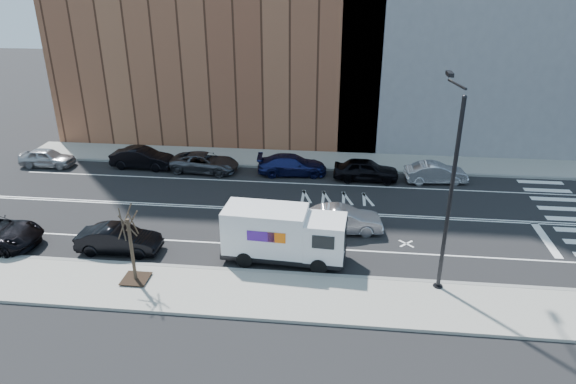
% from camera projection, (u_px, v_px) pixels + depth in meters
% --- Properties ---
extents(ground, '(120.00, 120.00, 0.00)m').
position_uv_depth(ground, '(300.00, 211.00, 31.04)').
color(ground, black).
rests_on(ground, ground).
extents(sidewalk_near, '(44.00, 3.60, 0.15)m').
position_uv_depth(sidewalk_near, '(283.00, 296.00, 23.02)').
color(sidewalk_near, gray).
rests_on(sidewalk_near, ground).
extents(sidewalk_far, '(44.00, 3.60, 0.15)m').
position_uv_depth(sidewalk_far, '(310.00, 160.00, 39.00)').
color(sidewalk_far, gray).
rests_on(sidewalk_far, ground).
extents(curb_near, '(44.00, 0.25, 0.17)m').
position_uv_depth(curb_near, '(287.00, 274.00, 24.65)').
color(curb_near, gray).
rests_on(curb_near, ground).
extents(curb_far, '(44.00, 0.25, 0.17)m').
position_uv_depth(curb_far, '(308.00, 168.00, 37.36)').
color(curb_far, gray).
rests_on(curb_far, ground).
extents(road_markings, '(40.00, 8.60, 0.01)m').
position_uv_depth(road_markings, '(300.00, 211.00, 31.04)').
color(road_markings, white).
rests_on(road_markings, ground).
extents(bldg_brick, '(26.00, 10.00, 22.00)m').
position_uv_depth(bldg_brick, '(220.00, 0.00, 41.52)').
color(bldg_brick, brown).
rests_on(bldg_brick, ground).
extents(streetlight, '(0.44, 4.02, 9.34)m').
position_uv_depth(streetlight, '(450.00, 184.00, 22.00)').
color(streetlight, black).
rests_on(streetlight, ground).
extents(street_tree, '(1.20, 1.20, 3.75)m').
position_uv_depth(street_tree, '(133.00, 256.00, 23.51)').
color(street_tree, black).
rests_on(street_tree, ground).
extents(fedex_van, '(6.24, 2.49, 2.80)m').
position_uv_depth(fedex_van, '(283.00, 234.00, 25.39)').
color(fedex_van, black).
rests_on(fedex_van, ground).
extents(far_parked_a, '(3.96, 1.60, 1.35)m').
position_uv_depth(far_parked_a, '(47.00, 158.00, 37.72)').
color(far_parked_a, '#9E9FA3').
rests_on(far_parked_a, ground).
extents(far_parked_b, '(4.62, 1.85, 1.49)m').
position_uv_depth(far_parked_b, '(142.00, 158.00, 37.42)').
color(far_parked_b, black).
rests_on(far_parked_b, ground).
extents(far_parked_c, '(5.03, 2.64, 1.35)m').
position_uv_depth(far_parked_c, '(205.00, 162.00, 36.79)').
color(far_parked_c, '#45464B').
rests_on(far_parked_c, ground).
extents(far_parked_d, '(5.03, 2.40, 1.42)m').
position_uv_depth(far_parked_d, '(292.00, 165.00, 36.28)').
color(far_parked_d, '#161C4F').
rests_on(far_parked_d, ground).
extents(far_parked_e, '(4.47, 1.87, 1.51)m').
position_uv_depth(far_parked_e, '(366.00, 170.00, 35.26)').
color(far_parked_e, black).
rests_on(far_parked_e, ground).
extents(far_parked_f, '(4.30, 1.92, 1.37)m').
position_uv_depth(far_parked_f, '(436.00, 173.00, 34.93)').
color(far_parked_f, '#B7B6BB').
rests_on(far_parked_f, ground).
extents(driving_sedan, '(4.61, 2.07, 1.47)m').
position_uv_depth(driving_sedan, '(342.00, 220.00, 28.41)').
color(driving_sedan, '#A09FA4').
rests_on(driving_sedan, ground).
extents(near_parked_rear_a, '(4.31, 1.54, 1.41)m').
position_uv_depth(near_parked_rear_a, '(119.00, 240.00, 26.44)').
color(near_parked_rear_a, black).
rests_on(near_parked_rear_a, ground).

